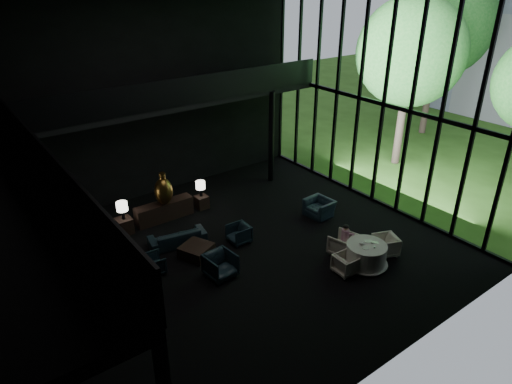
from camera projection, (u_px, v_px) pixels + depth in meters
floor at (231, 256)px, 15.05m from camera, size 14.00×12.00×0.02m
wall_back at (143, 100)px, 17.62m from camera, size 14.00×0.04×8.00m
wall_front at (396, 225)px, 8.96m from camera, size 14.00×0.04×8.00m
curtain_wall at (384, 104)px, 17.01m from camera, size 0.20×12.00×8.00m
mezzanine_left at (2, 197)px, 10.08m from camera, size 2.00×12.00×0.25m
mezzanine_back at (178, 101)px, 17.43m from camera, size 12.00×2.00×0.25m
railing_left at (44, 162)px, 10.35m from camera, size 0.06×12.00×1.00m
railing_back at (190, 90)px, 16.44m from camera, size 12.00×0.06×1.00m
column_nw at (16, 181)px, 15.60m from camera, size 0.24×0.24×4.00m
column_ne at (271, 138)px, 19.62m from camera, size 0.24×0.24×4.00m
tree_near at (411, 52)px, 20.08m from camera, size 4.80×4.80×7.65m
tree_far at (440, 23)px, 23.86m from camera, size 5.60×5.60×8.80m
console at (164, 211)px, 17.15m from camera, size 2.23×0.51×0.71m
bronze_urn at (164, 191)px, 16.67m from camera, size 0.66×0.66×1.24m
side_table_left at (124, 226)px, 16.27m from camera, size 0.53×0.53×0.59m
table_lamp_left at (122, 207)px, 15.91m from camera, size 0.40×0.40×0.66m
side_table_right at (202, 202)px, 18.02m from camera, size 0.46×0.46×0.51m
table_lamp_right at (200, 186)px, 17.73m from camera, size 0.37×0.37×0.63m
sofa at (177, 235)px, 15.57m from camera, size 1.87×0.85×0.70m
lounge_armchair_west at (153, 264)px, 14.11m from camera, size 0.62×0.65×0.62m
lounge_armchair_east at (239, 234)px, 15.71m from camera, size 0.62×0.66×0.66m
lounge_armchair_south at (220, 263)px, 13.88m from camera, size 1.01×0.95×0.96m
window_armchair at (320, 206)px, 17.39m from camera, size 0.68×0.99×0.83m
coffee_table at (196, 251)px, 14.99m from camera, size 1.20×1.20×0.40m
dining_table at (366, 256)px, 14.49m from camera, size 1.44×1.44×0.75m
dining_chair_north at (343, 243)px, 15.03m from camera, size 0.97×0.93×0.84m
dining_chair_east at (385, 245)px, 15.03m from camera, size 0.87×0.89×0.72m
dining_chair_west at (346, 264)px, 14.12m from camera, size 0.60×0.64×0.63m
child at (346, 232)px, 15.03m from camera, size 0.26×0.26×0.56m
plate_a at (366, 248)px, 14.13m from camera, size 0.26×0.26×0.01m
plate_b at (367, 241)px, 14.50m from camera, size 0.31×0.31×0.02m
saucer at (375, 242)px, 14.43m from camera, size 0.21×0.21×0.01m
coffee_cup at (372, 242)px, 14.37m from camera, size 0.11×0.11×0.06m
cereal_bowl at (362, 243)px, 14.31m from camera, size 0.16×0.16×0.08m
cream_pot at (374, 247)px, 14.12m from camera, size 0.07×0.07×0.06m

